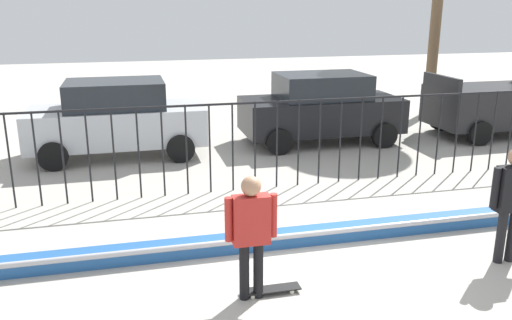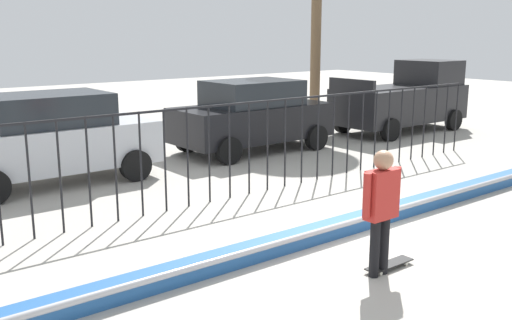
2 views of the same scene
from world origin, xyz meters
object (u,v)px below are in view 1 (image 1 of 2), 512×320
Objects in this scene: parked_car_black at (321,108)px; skateboarder at (251,227)px; skateboard at (271,289)px; camera_operator at (512,195)px; parked_car_silver at (117,118)px.

skateboarder is at bearing -118.35° from parked_car_black.
skateboard is 0.19× the size of parked_car_black.
camera_operator reaches higher than skateboarder.
skateboarder is 0.99m from skateboard.
parked_car_silver is 1.00× the size of parked_car_black.
parked_car_black is (5.43, 0.07, 0.00)m from parked_car_silver.
skateboarder is at bearing -151.29° from skateboard.
skateboarder reaches higher than skateboard.
camera_operator is (3.92, 0.11, 0.05)m from skateboarder.
skateboarder is at bearing 49.31° from camera_operator.
camera_operator is 7.43m from parked_car_black.
parked_car_silver is at bearing 125.10° from skateboard.
camera_operator is (3.64, 0.07, 1.00)m from skateboard.
parked_car_silver reaches higher than skateboarder.
skateboard is (0.28, 0.04, -0.95)m from skateboarder.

